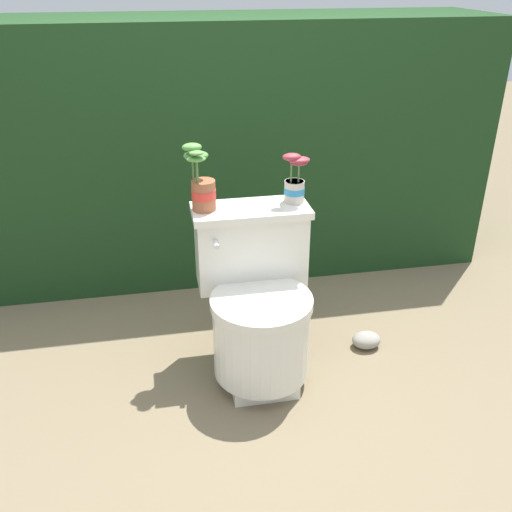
# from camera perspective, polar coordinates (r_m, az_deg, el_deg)

# --- Properties ---
(ground_plane) EXTENTS (12.00, 12.00, 0.00)m
(ground_plane) POSITION_cam_1_polar(r_m,az_deg,el_deg) (2.43, 0.07, -12.43)
(ground_plane) COLOR #75664C
(hedge_backdrop) EXTENTS (2.87, 0.65, 1.33)m
(hedge_backdrop) POSITION_cam_1_polar(r_m,az_deg,el_deg) (3.13, -3.90, 10.68)
(hedge_backdrop) COLOR #193819
(hedge_backdrop) RESTS_ON ground
(toilet) EXTENTS (0.47, 0.54, 0.69)m
(toilet) POSITION_cam_1_polar(r_m,az_deg,el_deg) (2.31, 0.16, -4.96)
(toilet) COLOR silver
(toilet) RESTS_ON ground
(potted_plant_left) EXTENTS (0.12, 0.11, 0.27)m
(potted_plant_left) POSITION_cam_1_polar(r_m,az_deg,el_deg) (2.22, -5.46, 7.13)
(potted_plant_left) COLOR #9E5638
(potted_plant_left) RESTS_ON toilet
(potted_plant_midleft) EXTENTS (0.11, 0.09, 0.21)m
(potted_plant_midleft) POSITION_cam_1_polar(r_m,az_deg,el_deg) (2.30, 3.91, 7.39)
(potted_plant_midleft) COLOR beige
(potted_plant_midleft) RESTS_ON toilet
(garden_stone) EXTENTS (0.13, 0.10, 0.07)m
(garden_stone) POSITION_cam_1_polar(r_m,az_deg,el_deg) (2.65, 10.97, -8.25)
(garden_stone) COLOR gray
(garden_stone) RESTS_ON ground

